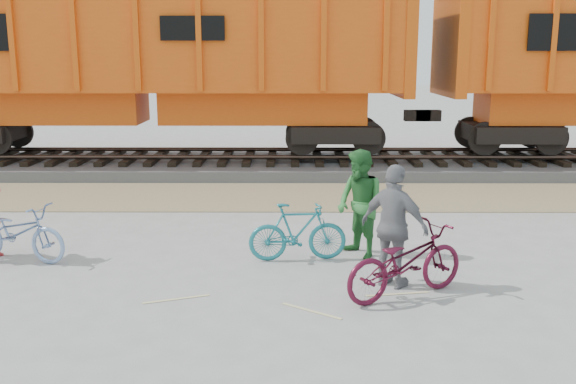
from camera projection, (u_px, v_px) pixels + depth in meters
name	position (u px, v px, depth m)	size (l,w,h in m)	color
ground	(254.00, 279.00, 9.37)	(120.00, 120.00, 0.00)	#9E9E99
gravel_strip	(268.00, 196.00, 14.75)	(120.00, 3.00, 0.02)	tan
ballast_bed	(272.00, 165.00, 18.14)	(120.00, 4.00, 0.30)	slate
track	(272.00, 153.00, 18.07)	(120.00, 2.60, 0.24)	black
hopper_car_center	(151.00, 62.00, 17.55)	(14.00, 3.13, 4.65)	black
bicycle_blue	(17.00, 232.00, 10.13)	(0.61, 1.76, 0.92)	#7B9ACA
bicycle_teal	(298.00, 232.00, 10.14)	(0.44, 1.55, 0.93)	#1D757F
bicycle_maroon	(405.00, 261.00, 8.60)	(0.66, 1.90, 1.00)	#4E0E23
person_man	(360.00, 204.00, 10.25)	(0.85, 0.66, 1.74)	#2B6F31
person_woman	(394.00, 227.00, 8.91)	(1.02, 0.43, 1.75)	slate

